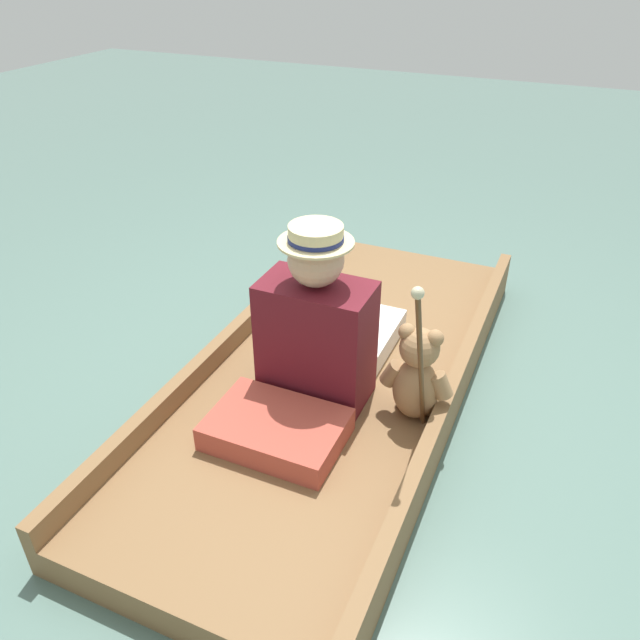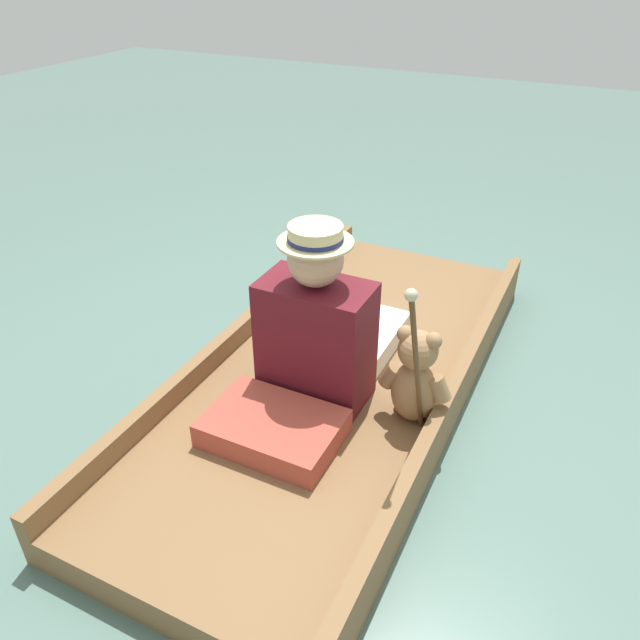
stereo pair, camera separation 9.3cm
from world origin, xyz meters
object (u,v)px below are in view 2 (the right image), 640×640
wine_glass (284,319)px  walking_cane (416,356)px  seated_person (325,328)px  teddy_bear (415,378)px

wine_glass → walking_cane: size_ratio=0.13×
walking_cane → seated_person: bearing=150.2°
seated_person → teddy_bear: (0.45, -0.07, -0.08)m
teddy_bear → walking_cane: walking_cane is taller
seated_person → wine_glass: seated_person is taller
wine_glass → walking_cane: (0.88, -0.58, 0.40)m
seated_person → wine_glass: size_ratio=7.60×
teddy_bear → walking_cane: (0.05, -0.22, 0.26)m
seated_person → wine_glass: bearing=138.8°
wine_glass → walking_cane: bearing=-33.4°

